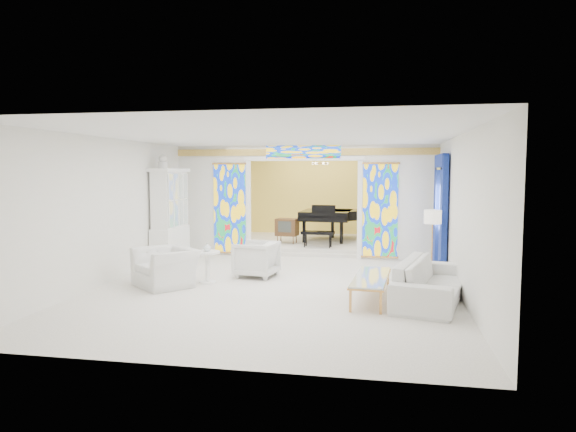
% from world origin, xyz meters
% --- Properties ---
extents(floor, '(12.00, 12.00, 0.00)m').
position_xyz_m(floor, '(0.00, 0.00, 0.00)').
color(floor, white).
rests_on(floor, ground).
extents(ceiling, '(7.00, 12.00, 0.02)m').
position_xyz_m(ceiling, '(0.00, 0.00, 3.00)').
color(ceiling, white).
rests_on(ceiling, wall_back).
extents(wall_back, '(7.00, 0.02, 3.00)m').
position_xyz_m(wall_back, '(0.00, 6.00, 1.50)').
color(wall_back, silver).
rests_on(wall_back, floor).
extents(wall_front, '(7.00, 0.02, 3.00)m').
position_xyz_m(wall_front, '(0.00, -6.00, 1.50)').
color(wall_front, silver).
rests_on(wall_front, floor).
extents(wall_left, '(0.02, 12.00, 3.00)m').
position_xyz_m(wall_left, '(-3.50, 0.00, 1.50)').
color(wall_left, silver).
rests_on(wall_left, floor).
extents(wall_right, '(0.02, 12.00, 3.00)m').
position_xyz_m(wall_right, '(3.50, 0.00, 1.50)').
color(wall_right, silver).
rests_on(wall_right, floor).
extents(partition_wall, '(7.00, 0.22, 3.00)m').
position_xyz_m(partition_wall, '(0.00, 2.00, 1.65)').
color(partition_wall, silver).
rests_on(partition_wall, floor).
extents(stained_glass_left, '(0.90, 0.04, 2.40)m').
position_xyz_m(stained_glass_left, '(-2.03, 1.89, 1.30)').
color(stained_glass_left, gold).
rests_on(stained_glass_left, partition_wall).
extents(stained_glass_right, '(0.90, 0.04, 2.40)m').
position_xyz_m(stained_glass_right, '(2.03, 1.89, 1.30)').
color(stained_glass_right, gold).
rests_on(stained_glass_right, partition_wall).
extents(stained_glass_transom, '(2.00, 0.04, 0.34)m').
position_xyz_m(stained_glass_transom, '(0.00, 1.89, 2.82)').
color(stained_glass_transom, gold).
rests_on(stained_glass_transom, partition_wall).
extents(alcove_platform, '(6.80, 3.80, 0.18)m').
position_xyz_m(alcove_platform, '(0.00, 4.10, 0.09)').
color(alcove_platform, white).
rests_on(alcove_platform, floor).
extents(gold_curtain_back, '(6.70, 0.10, 2.90)m').
position_xyz_m(gold_curtain_back, '(0.00, 5.88, 1.50)').
color(gold_curtain_back, '#F5D755').
rests_on(gold_curtain_back, wall_back).
extents(chandelier, '(0.48, 0.48, 0.30)m').
position_xyz_m(chandelier, '(0.20, 4.00, 2.55)').
color(chandelier, '#C48944').
rests_on(chandelier, ceiling).
extents(blue_drapes, '(0.14, 1.85, 2.65)m').
position_xyz_m(blue_drapes, '(3.40, 0.70, 1.58)').
color(blue_drapes, navy).
rests_on(blue_drapes, wall_right).
extents(china_cabinet, '(0.56, 1.46, 2.72)m').
position_xyz_m(china_cabinet, '(-3.22, 0.60, 1.17)').
color(china_cabinet, white).
rests_on(china_cabinet, floor).
extents(armchair_left, '(1.56, 1.54, 0.76)m').
position_xyz_m(armchair_left, '(-2.21, -2.00, 0.38)').
color(armchair_left, white).
rests_on(armchair_left, floor).
extents(armchair_right, '(0.98, 0.96, 0.79)m').
position_xyz_m(armchair_right, '(-0.63, -0.78, 0.39)').
color(armchair_right, white).
rests_on(armchair_right, floor).
extents(sofa, '(1.56, 2.70, 0.74)m').
position_xyz_m(sofa, '(2.95, -2.33, 0.37)').
color(sofa, white).
rests_on(sofa, floor).
extents(side_table, '(0.64, 0.64, 0.66)m').
position_xyz_m(side_table, '(-1.48, -1.57, 0.43)').
color(side_table, white).
rests_on(side_table, floor).
extents(vase, '(0.22, 0.22, 0.17)m').
position_xyz_m(vase, '(-1.48, -1.57, 0.75)').
color(vase, silver).
rests_on(vase, side_table).
extents(coffee_table, '(0.74, 1.97, 0.43)m').
position_xyz_m(coffee_table, '(1.90, -2.40, 0.40)').
color(coffee_table, silver).
rests_on(coffee_table, floor).
extents(floor_lamp, '(0.47, 0.47, 1.49)m').
position_xyz_m(floor_lamp, '(3.14, -0.34, 1.27)').
color(floor_lamp, '#C48944').
rests_on(floor_lamp, floor).
extents(grand_piano, '(1.88, 2.85, 1.13)m').
position_xyz_m(grand_piano, '(0.53, 4.26, 0.94)').
color(grand_piano, black).
rests_on(grand_piano, alcove_platform).
extents(tv_console, '(0.68, 0.51, 0.73)m').
position_xyz_m(tv_console, '(-0.70, 3.29, 0.66)').
color(tv_console, brown).
rests_on(tv_console, alcove_platform).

